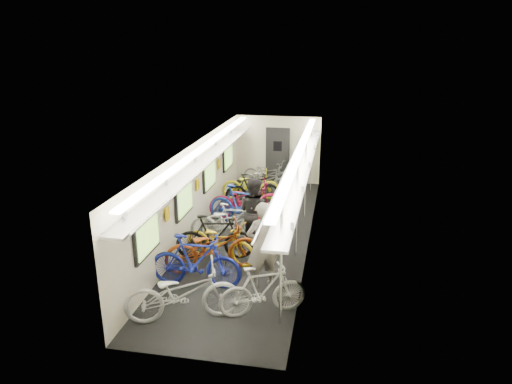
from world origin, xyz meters
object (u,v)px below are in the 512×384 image
at_px(bicycle_0, 183,293).
at_px(passenger_near, 262,245).
at_px(bicycle_1, 196,261).
at_px(passenger_mid, 254,212).
at_px(backpack, 264,214).

height_order(bicycle_0, passenger_near, passenger_near).
bearing_deg(bicycle_1, passenger_mid, -19.62).
bearing_deg(passenger_mid, passenger_near, 139.27).
relative_size(bicycle_0, passenger_near, 1.13).
bearing_deg(backpack, passenger_mid, 97.26).
distance_m(bicycle_0, bicycle_1, 1.19).
height_order(bicycle_1, passenger_mid, passenger_mid).
xyz_separation_m(bicycle_0, bicycle_1, (-0.13, 1.18, 0.03)).
bearing_deg(passenger_mid, bicycle_0, 113.48).
bearing_deg(passenger_near, bicycle_0, 19.55).
xyz_separation_m(bicycle_0, passenger_near, (1.20, 1.45, 0.38)).
relative_size(passenger_near, backpack, 4.87).
bearing_deg(passenger_mid, bicycle_1, 105.09).
xyz_separation_m(passenger_near, passenger_mid, (-0.54, 2.02, -0.05)).
distance_m(bicycle_1, passenger_near, 1.40).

